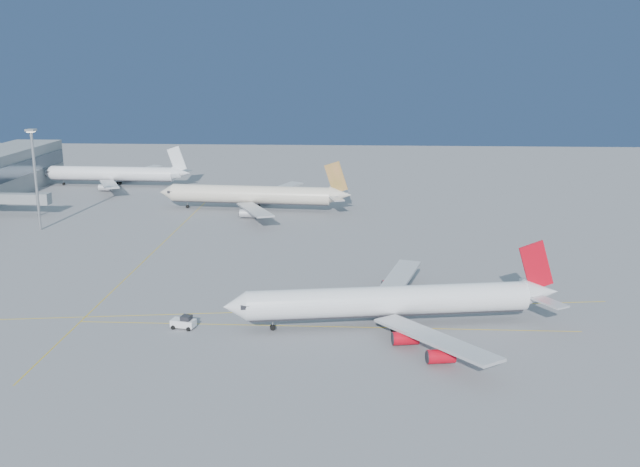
{
  "coord_description": "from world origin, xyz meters",
  "views": [
    {
      "loc": [
        10.26,
        -133.52,
        47.24
      ],
      "look_at": [
        1.62,
        26.51,
        7.0
      ],
      "focal_mm": 40.0,
      "sensor_mm": 36.0,
      "label": 1
    }
  ],
  "objects": [
    {
      "name": "airliner_virgin",
      "position": [
        17.27,
        -12.58,
        4.54
      ],
      "size": [
        60.81,
        54.06,
        15.04
      ],
      "rotation": [
        0.0,
        0.0,
        0.17
      ],
      "color": "white",
      "rests_on": "ground"
    },
    {
      "name": "ground",
      "position": [
        0.0,
        0.0,
        0.0
      ],
      "size": [
        500.0,
        500.0,
        0.0
      ],
      "primitive_type": "plane",
      "color": "slate",
      "rests_on": "ground"
    },
    {
      "name": "taxiway_lines",
      "position": [
        -14.71,
        6.34,
        0.01
      ],
      "size": [
        118.86,
        140.0,
        0.02
      ],
      "color": "gold",
      "rests_on": "ground"
    },
    {
      "name": "jet_bridge",
      "position": [
        -93.11,
        72.0,
        5.17
      ],
      "size": [
        23.6,
        3.6,
        6.9
      ],
      "color": "gray",
      "rests_on": "ground"
    },
    {
      "name": "pushback_tug",
      "position": [
        -20.34,
        -16.07,
        1.1
      ],
      "size": [
        4.58,
        3.32,
        2.38
      ],
      "rotation": [
        0.0,
        0.0,
        -0.21
      ],
      "color": "white",
      "rests_on": "ground"
    },
    {
      "name": "airliner_third",
      "position": [
        -79.35,
        122.47,
        4.6
      ],
      "size": [
        56.63,
        52.26,
        15.2
      ],
      "rotation": [
        0.0,
        0.0,
        -0.03
      ],
      "color": "white",
      "rests_on": "ground"
    },
    {
      "name": "airliner_etihad",
      "position": [
        -21.92,
        83.51,
        4.86
      ],
      "size": [
        61.2,
        56.39,
        15.97
      ],
      "rotation": [
        0.0,
        0.0,
        -0.07
      ],
      "color": "beige",
      "rests_on": "ground"
    },
    {
      "name": "light_mast",
      "position": [
        -77.85,
        54.45,
        16.47
      ],
      "size": [
        2.41,
        2.41,
        27.9
      ],
      "color": "gray",
      "rests_on": "ground"
    }
  ]
}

